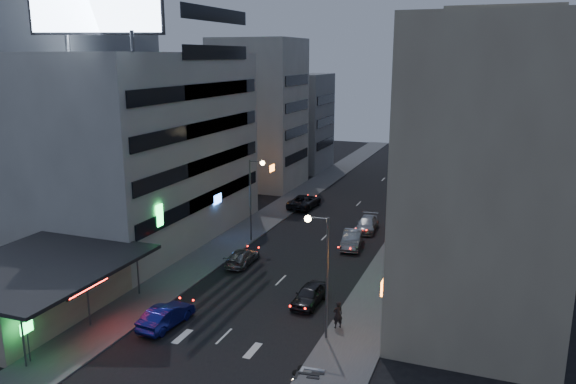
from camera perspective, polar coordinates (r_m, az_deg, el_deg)
The scene contains 27 objects.
ground at distance 34.74m, azimuth -9.69°, elevation -17.15°, with size 180.00×180.00×0.00m, color black.
sidewalk_left at distance 62.83m, azimuth -2.14°, elevation -2.65°, with size 4.00×120.00×0.12m, color #4C4C4F.
sidewalk_right at distance 58.69m, azimuth 12.43°, elevation -4.15°, with size 4.00×120.00×0.12m, color #4C4C4F.
food_court at distance 43.32m, azimuth -24.66°, elevation -8.90°, with size 11.00×13.00×3.88m.
white_building at distance 56.67m, azimuth -14.68°, elevation 4.39°, with size 14.00×24.00×18.00m, color #B6B6B0.
grey_tower at distance 63.94m, azimuth -20.28°, elevation 12.22°, with size 10.00×14.00×34.00m, color gray.
shophouse_near at distance 36.77m, azimuth 19.34°, elevation 0.81°, with size 10.00×11.00×20.00m, color tan.
shophouse_mid at distance 48.43m, azimuth 20.24°, elevation 1.27°, with size 11.00×12.00×16.00m, color gray.
shophouse_far at distance 60.82m, azimuth 20.26°, elevation 6.51°, with size 10.00×14.00×22.00m, color tan.
far_left_a at distance 77.44m, azimuth -2.98°, elevation 7.94°, with size 11.00×10.00×20.00m, color #B6B6B0.
far_left_b at distance 89.85m, azimuth 0.12°, elevation 7.14°, with size 12.00×10.00×15.00m, color gray.
far_right_a at distance 75.95m, azimuth 20.75°, elevation 6.21°, with size 11.00×12.00×18.00m, color gray.
far_right_b at distance 89.63m, azimuth 21.35°, elevation 9.10°, with size 12.00×12.00×24.00m, color tan.
billboard at distance 45.77m, azimuth -18.97°, elevation 17.94°, with size 9.52×3.75×6.20m.
street_lamp_right_near at distance 35.17m, azimuth 3.40°, elevation -6.87°, with size 1.60×0.44×8.02m.
street_lamp_left at distance 53.58m, azimuth -3.47°, elevation 0.33°, with size 1.60×0.44×8.02m.
street_lamp_right_far at distance 67.32m, azimuth 12.21°, elevation 2.80°, with size 1.60×0.44×8.02m.
parked_car_right_near at distance 41.63m, azimuth 2.19°, elevation -10.40°, with size 1.71×4.24×1.45m, color #222327.
parked_car_right_mid at distance 53.62m, azimuth 6.53°, elevation -4.80°, with size 1.67×4.80×1.58m, color gray.
parked_car_left at distance 67.00m, azimuth 1.68°, elevation -0.95°, with size 2.66×5.76×1.60m, color black.
parked_car_right_far at distance 58.90m, azimuth 8.00°, elevation -3.23°, with size 2.01×4.95×1.44m, color #9B9FA3.
road_car_blue at distance 39.32m, azimuth -12.27°, elevation -12.19°, with size 1.58×4.53×1.49m, color navy.
road_car_silver at distance 49.28m, azimuth -4.68°, elevation -6.60°, with size 1.85×4.56×1.32m, color gray.
person at distance 38.05m, azimuth 5.08°, elevation -12.30°, with size 0.69×0.45×1.89m, color black.
scooter_blue at distance 31.70m, azimuth 2.59°, elevation -18.78°, with size 1.85×0.62×1.13m, color navy, non-canonical shape.
scooter_black_b at distance 33.14m, azimuth 3.32°, elevation -17.12°, with size 2.02×0.67×1.24m, color black, non-canonical shape.
scooter_silver_b at distance 33.55m, azimuth 3.85°, elevation -16.71°, with size 2.03×0.68×1.24m, color silver, non-canonical shape.
Camera 1 is at (15.72, -25.45, 17.68)m, focal length 35.00 mm.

